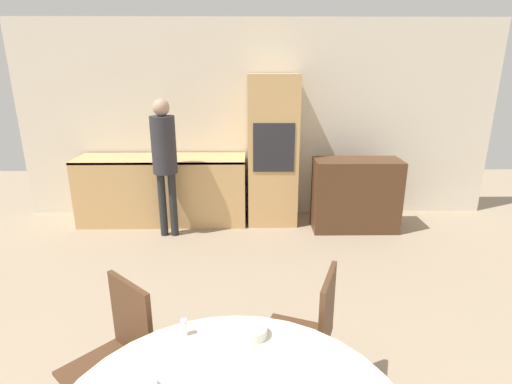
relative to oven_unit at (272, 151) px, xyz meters
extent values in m
cube|color=silver|center=(-0.19, 0.34, 0.34)|extent=(6.39, 0.05, 2.60)
cube|color=tan|center=(-1.45, -0.01, -0.52)|extent=(2.18, 0.60, 0.88)
cube|color=black|center=(-1.45, -0.01, -0.10)|extent=(2.18, 0.60, 0.03)
cube|color=tan|center=(0.00, 0.00, 0.00)|extent=(0.63, 0.58, 1.92)
cube|color=#28282D|center=(0.00, -0.29, 0.10)|extent=(0.51, 0.01, 0.60)
cube|color=#51331E|center=(1.04, -0.32, -0.51)|extent=(1.07, 0.45, 0.91)
cylinder|color=#51331E|center=(-1.09, -3.08, -0.75)|extent=(0.04, 0.04, 0.42)
cube|color=#51331E|center=(-1.08, -3.31, -0.53)|extent=(0.57, 0.57, 0.02)
cube|color=#51331E|center=(-0.95, -3.17, -0.29)|extent=(0.30, 0.28, 0.46)
cylinder|color=#51331E|center=(-0.12, -2.85, -0.75)|extent=(0.04, 0.04, 0.42)
cylinder|color=#51331E|center=(-0.23, -3.15, -0.75)|extent=(0.04, 0.04, 0.42)
cylinder|color=#51331E|center=(0.18, -2.96, -0.75)|extent=(0.04, 0.04, 0.42)
cube|color=#51331E|center=(-0.02, -3.05, -0.53)|extent=(0.51, 0.51, 0.02)
cube|color=#51331E|center=(0.15, -3.12, -0.29)|extent=(0.16, 0.37, 0.46)
cylinder|color=#262628|center=(-1.36, -0.49, -0.56)|extent=(0.09, 0.09, 0.80)
cylinder|color=#262628|center=(-1.23, -0.49, -0.56)|extent=(0.09, 0.09, 0.80)
cylinder|color=#2D2D33|center=(-1.29, -0.49, 0.17)|extent=(0.29, 0.29, 0.67)
sphere|color=tan|center=(-1.29, -0.49, 0.60)|extent=(0.19, 0.19, 0.19)
cylinder|color=silver|center=(-0.28, -3.42, -0.20)|extent=(0.14, 0.14, 0.05)
cylinder|color=white|center=(-0.61, -3.41, -0.19)|extent=(0.03, 0.03, 0.07)
cylinder|color=silver|center=(-0.61, -3.41, -0.14)|extent=(0.03, 0.03, 0.01)
camera|label=1|loc=(-0.28, -5.09, 1.05)|focal=28.00mm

